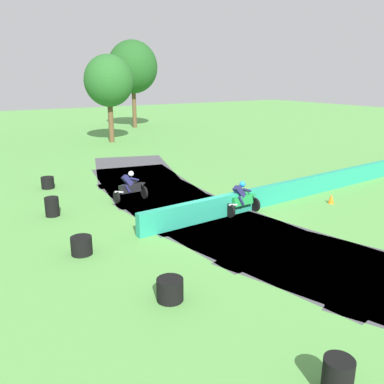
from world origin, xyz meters
The scene contains 13 objects.
ground_plane centered at (0.00, 0.00, 0.00)m, with size 120.00×120.00×0.00m, color #569947.
track_asphalt centered at (0.90, 0.06, 0.00)m, with size 8.95×29.32×0.01m.
safety_barrier centered at (5.44, 0.34, 0.45)m, with size 0.30×17.23×0.90m, color #239375.
motorcycle_lead_black centered at (-1.46, 4.13, 0.66)m, with size 1.68×0.73×1.43m.
motorcycle_chase_green centered at (1.75, -0.08, 0.65)m, with size 1.68×0.80×1.43m.
tire_stack_near centered at (-4.26, 8.37, 0.30)m, with size 0.65×0.65×0.60m.
tire_stack_mid_a centered at (-5.15, 3.86, 0.40)m, with size 0.57×0.57×0.80m.
tire_stack_mid_b centered at (-5.30, -0.51, 0.30)m, with size 0.69×0.69×0.60m.
tire_stack_far centered at (-4.24, -4.52, 0.30)m, with size 0.70×0.70×0.60m.
tire_stack_extra_a centered at (-3.32, -9.05, 0.40)m, with size 0.56×0.56×0.80m.
traffic_cone centered at (6.05, -1.14, 0.22)m, with size 0.28×0.28×0.44m, color orange.
tree_far_left centered at (10.12, 29.14, 6.42)m, with size 5.26×5.26×9.21m.
tree_far_right centered at (4.16, 20.86, 5.13)m, with size 4.09×4.09×7.31m.
Camera 1 is at (-8.81, -12.86, 5.66)m, focal length 38.32 mm.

